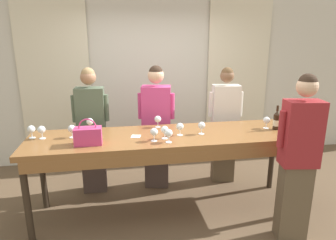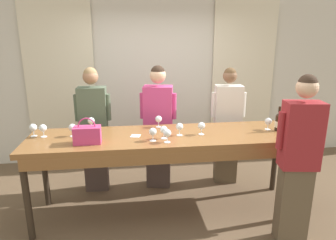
% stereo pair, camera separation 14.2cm
% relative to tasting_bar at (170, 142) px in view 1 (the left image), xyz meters
% --- Properties ---
extents(ground_plane, '(18.00, 18.00, 0.00)m').
position_rel_tasting_bar_xyz_m(ground_plane, '(0.00, 0.02, -0.90)').
color(ground_plane, brown).
extents(wall_back, '(12.00, 0.06, 2.80)m').
position_rel_tasting_bar_xyz_m(wall_back, '(0.00, 1.83, 0.50)').
color(wall_back, beige).
rests_on(wall_back, ground_plane).
extents(curtain_panel_left, '(1.08, 0.03, 2.69)m').
position_rel_tasting_bar_xyz_m(curtain_panel_left, '(-1.52, 1.76, 0.44)').
color(curtain_panel_left, beige).
rests_on(curtain_panel_left, ground_plane).
extents(curtain_panel_right, '(1.08, 0.03, 2.69)m').
position_rel_tasting_bar_xyz_m(curtain_panel_right, '(1.52, 1.76, 0.44)').
color(curtain_panel_right, beige).
rests_on(curtain_panel_right, ground_plane).
extents(tasting_bar, '(3.17, 0.84, 0.99)m').
position_rel_tasting_bar_xyz_m(tasting_bar, '(0.00, 0.00, 0.00)').
color(tasting_bar, brown).
rests_on(tasting_bar, ground_plane).
extents(wine_bottle, '(0.08, 0.08, 0.30)m').
position_rel_tasting_bar_xyz_m(wine_bottle, '(1.31, -0.00, 0.19)').
color(wine_bottle, black).
rests_on(wine_bottle, tasting_bar).
extents(handbag, '(0.28, 0.15, 0.28)m').
position_rel_tasting_bar_xyz_m(handbag, '(-0.89, -0.15, 0.18)').
color(handbag, '#C63870').
rests_on(handbag, tasting_bar).
extents(wine_glass_front_left, '(0.08, 0.08, 0.14)m').
position_rel_tasting_bar_xyz_m(wine_glass_front_left, '(-0.91, 0.37, 0.18)').
color(wine_glass_front_left, white).
rests_on(wine_glass_front_left, tasting_bar).
extents(wine_glass_front_mid, '(0.08, 0.08, 0.14)m').
position_rel_tasting_bar_xyz_m(wine_glass_front_mid, '(0.12, -0.02, 0.18)').
color(wine_glass_front_mid, white).
rests_on(wine_glass_front_mid, tasting_bar).
extents(wine_glass_front_right, '(0.08, 0.08, 0.14)m').
position_rel_tasting_bar_xyz_m(wine_glass_front_right, '(0.37, -0.02, 0.18)').
color(wine_glass_front_right, white).
rests_on(wine_glass_front_right, tasting_bar).
extents(wine_glass_center_left, '(0.08, 0.08, 0.14)m').
position_rel_tasting_bar_xyz_m(wine_glass_center_left, '(-1.52, 0.16, 0.18)').
color(wine_glass_center_left, white).
rests_on(wine_glass_center_left, tasting_bar).
extents(wine_glass_center_mid, '(0.08, 0.08, 0.14)m').
position_rel_tasting_bar_xyz_m(wine_glass_center_mid, '(-0.07, -0.11, 0.18)').
color(wine_glass_center_mid, white).
rests_on(wine_glass_center_mid, tasting_bar).
extents(wine_glass_center_right, '(0.08, 0.08, 0.14)m').
position_rel_tasting_bar_xyz_m(wine_glass_center_right, '(-1.40, 0.12, 0.18)').
color(wine_glass_center_right, white).
rests_on(wine_glass_center_right, tasting_bar).
extents(wine_glass_back_left, '(0.08, 0.08, 0.14)m').
position_rel_tasting_bar_xyz_m(wine_glass_back_left, '(-1.08, 0.10, 0.18)').
color(wine_glass_back_left, white).
rests_on(wine_glass_back_left, tasting_bar).
extents(wine_glass_back_mid, '(0.08, 0.08, 0.14)m').
position_rel_tasting_bar_xyz_m(wine_glass_back_mid, '(-0.09, 0.34, 0.18)').
color(wine_glass_back_mid, white).
rests_on(wine_glass_back_mid, tasting_bar).
extents(wine_glass_back_right, '(0.08, 0.08, 0.14)m').
position_rel_tasting_bar_xyz_m(wine_glass_back_right, '(1.21, 0.06, 0.18)').
color(wine_glass_back_right, white).
rests_on(wine_glass_back_right, tasting_bar).
extents(wine_glass_near_host, '(0.08, 0.08, 0.14)m').
position_rel_tasting_bar_xyz_m(wine_glass_near_host, '(-0.05, -0.24, 0.18)').
color(wine_glass_near_host, white).
rests_on(wine_glass_near_host, tasting_bar).
extents(wine_glass_by_bottle, '(0.08, 0.08, 0.14)m').
position_rel_tasting_bar_xyz_m(wine_glass_by_bottle, '(-0.20, -0.17, 0.18)').
color(wine_glass_by_bottle, white).
rests_on(wine_glass_by_bottle, tasting_bar).
extents(napkin, '(0.12, 0.12, 0.00)m').
position_rel_tasting_bar_xyz_m(napkin, '(-0.38, 0.02, 0.08)').
color(napkin, white).
rests_on(napkin, tasting_bar).
extents(guest_olive_jacket, '(0.48, 0.24, 1.70)m').
position_rel_tasting_bar_xyz_m(guest_olive_jacket, '(-0.92, 0.71, -0.02)').
color(guest_olive_jacket, '#473833').
rests_on(guest_olive_jacket, ground_plane).
extents(guest_pink_top, '(0.50, 0.32, 1.71)m').
position_rel_tasting_bar_xyz_m(guest_pink_top, '(-0.06, 0.71, -0.02)').
color(guest_pink_top, '#473833').
rests_on(guest_pink_top, ground_plane).
extents(guest_cream_sweater, '(0.49, 0.26, 1.67)m').
position_rel_tasting_bar_xyz_m(guest_cream_sweater, '(0.93, 0.71, -0.04)').
color(guest_cream_sweater, brown).
rests_on(guest_cream_sweater, ground_plane).
extents(host_pouring, '(0.47, 0.27, 1.74)m').
position_rel_tasting_bar_xyz_m(host_pouring, '(1.18, -0.68, 0.01)').
color(host_pouring, brown).
rests_on(host_pouring, ground_plane).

